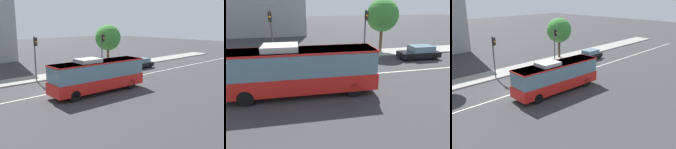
% 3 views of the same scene
% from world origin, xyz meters
% --- Properties ---
extents(ground_plane, '(160.00, 160.00, 0.00)m').
position_xyz_m(ground_plane, '(0.00, 0.00, 0.00)').
color(ground_plane, '#333335').
extents(sidewalk_kerb, '(80.00, 3.34, 0.14)m').
position_xyz_m(sidewalk_kerb, '(0.00, 7.03, 0.07)').
color(sidewalk_kerb, gray).
rests_on(sidewalk_kerb, ground_plane).
extents(lane_centre_line, '(76.00, 0.16, 0.01)m').
position_xyz_m(lane_centre_line, '(0.00, 0.00, 0.01)').
color(lane_centre_line, silver).
rests_on(lane_centre_line, ground_plane).
extents(transit_bus, '(10.09, 2.87, 3.46)m').
position_xyz_m(transit_bus, '(2.78, -2.73, 1.81)').
color(transit_bus, red).
rests_on(transit_bus, ground_plane).
extents(sedan_black, '(4.54, 1.90, 1.46)m').
position_xyz_m(sedan_black, '(16.10, 3.59, 0.72)').
color(sedan_black, black).
rests_on(sedan_black, ground_plane).
extents(traffic_light_near_corner, '(0.33, 0.62, 5.20)m').
position_xyz_m(traffic_light_near_corner, '(10.33, 5.48, 3.56)').
color(traffic_light_near_corner, '#47474C').
rests_on(traffic_light_near_corner, ground_plane).
extents(traffic_light_mid_block, '(0.33, 0.62, 5.20)m').
position_xyz_m(traffic_light_mid_block, '(0.45, 5.66, 3.56)').
color(traffic_light_mid_block, '#47474C').
rests_on(traffic_light_mid_block, ground_plane).
extents(street_tree_kerbside_left, '(3.87, 3.87, 6.42)m').
position_xyz_m(street_tree_kerbside_left, '(13.25, 7.66, 4.47)').
color(street_tree_kerbside_left, '#4C3823').
rests_on(street_tree_kerbside_left, ground_plane).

